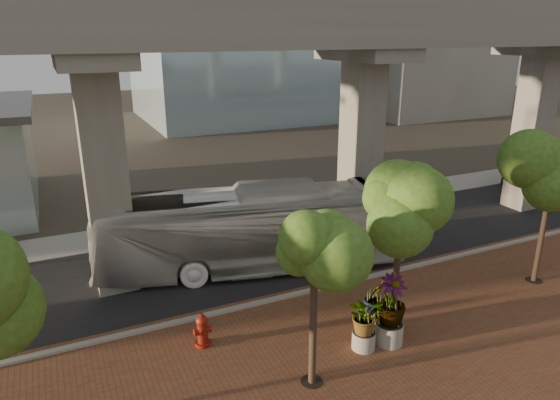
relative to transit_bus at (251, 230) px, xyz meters
name	(u,v)px	position (x,y,z in m)	size (l,w,h in m)	color
ground	(266,278)	(0.21, -1.19, -1.88)	(160.00, 160.00, 0.00)	#3D362C
brick_plaza	(372,389)	(0.21, -9.19, -1.85)	(70.00, 13.00, 0.06)	brown
asphalt_road	(249,260)	(0.21, 0.81, -1.86)	(90.00, 8.00, 0.04)	black
curb_strip	(286,297)	(0.21, -3.19, -1.80)	(70.00, 0.25, 0.16)	#9B9990
far_sidewalk	(213,222)	(0.21, 6.31, -1.85)	(90.00, 3.00, 0.06)	#9B9990
transit_viaduct	(246,105)	(0.21, 0.81, 5.41)	(72.00, 5.60, 12.40)	gray
midrise_block	(424,18)	(38.21, 34.81, 10.12)	(18.00, 16.00, 24.00)	#A3A093
transit_bus	(251,230)	(0.00, 0.00, 0.00)	(3.17, 13.50, 3.76)	silver
parked_car	(525,174)	(22.48, 4.15, -1.09)	(1.66, 4.78, 1.57)	black
fire_hydrant	(203,330)	(-3.75, -4.89, -1.24)	(0.60, 0.54, 1.20)	maroon
planter_front	(365,318)	(1.12, -7.37, -0.64)	(1.77, 1.77, 1.94)	gray
planter_right	(391,304)	(2.09, -7.47, -0.30)	(2.35, 2.35, 2.51)	#AEAA9D
planter_left	(375,300)	(1.98, -6.72, -0.52)	(1.95, 1.95, 2.15)	gray
street_tree_near_west	(315,246)	(-1.29, -8.15, 2.72)	(3.12, 3.12, 5.99)	#493629
street_tree_near_east	(401,213)	(2.71, -6.85, 2.65)	(3.55, 3.55, 6.11)	#493629
street_tree_far_east	(553,173)	(10.57, -6.42, 3.00)	(3.74, 3.74, 6.55)	#493629
streetlamp_east	(341,129)	(8.28, 5.97, 2.86)	(0.40, 1.18, 8.11)	#303035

